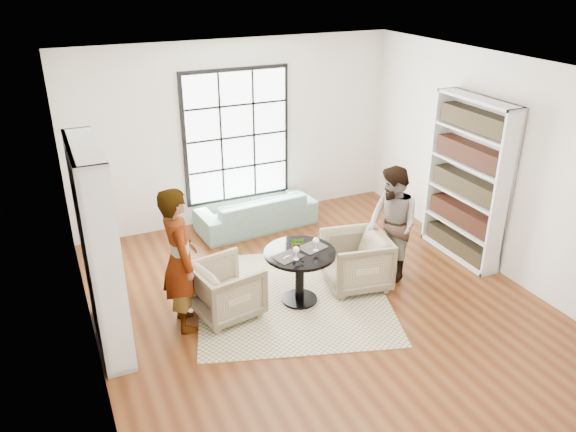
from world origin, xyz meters
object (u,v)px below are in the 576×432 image
person_left (180,260)px  flower_centerpiece (297,244)px  pedestal_table (300,265)px  armchair_left (227,289)px  person_right (392,225)px  armchair_right (356,261)px  wine_glass_right (316,241)px  wine_glass_left (296,250)px  sofa (256,211)px

person_left → flower_centerpiece: size_ratio=8.85×
pedestal_table → armchair_left: pedestal_table is taller
person_right → armchair_right: bearing=-89.3°
armchair_right → person_right: size_ratio=0.51×
person_right → wine_glass_right: 1.23m
person_left → wine_glass_left: (1.37, -0.28, -0.04)m
wine_glass_right → flower_centerpiece: bearing=159.3°
person_left → person_right: (2.92, -0.07, -0.09)m
sofa → person_right: person_right is taller
pedestal_table → person_right: (1.42, 0.05, 0.28)m
pedestal_table → sofa: 2.35m
person_right → wine_glass_left: person_right is taller
armchair_left → wine_glass_left: (0.82, -0.28, 0.51)m
sofa → armchair_right: size_ratio=2.36×
person_right → person_left: bearing=-90.6°
pedestal_table → armchair_left: size_ratio=1.17×
person_right → wine_glass_left: size_ratio=8.94×
sofa → wine_glass_left: size_ratio=10.81×
person_right → wine_glass_right: size_ratio=8.69×
pedestal_table → person_left: size_ratio=0.51×
flower_centerpiece → wine_glass_left: bearing=-117.9°
person_right → wine_glass_right: bearing=-84.3°
person_right → wine_glass_left: bearing=-81.6°
pedestal_table → armchair_right: 0.88m
sofa → person_left: 2.92m
sofa → person_right: bearing=111.3°
wine_glass_left → wine_glass_right: size_ratio=0.97×
person_left → armchair_right: bearing=-89.6°
person_right → pedestal_table: bearing=-87.4°
pedestal_table → wine_glass_right: bearing=-17.1°
pedestal_table → flower_centerpiece: (-0.03, 0.03, 0.30)m
sofa → wine_glass_left: 2.58m
armchair_right → flower_centerpiece: flower_centerpiece is taller
pedestal_table → wine_glass_right: (0.19, -0.06, 0.33)m
pedestal_table → person_left: bearing=175.7°
wine_glass_left → pedestal_table: bearing=51.5°
pedestal_table → person_right: bearing=1.9°
sofa → armchair_left: size_ratio=2.51×
sofa → flower_centerpiece: 2.38m
flower_centerpiece → armchair_right: bearing=1.4°
flower_centerpiece → sofa: bearing=81.6°
person_right → armchair_left: bearing=-90.9°
person_left → flower_centerpiece: bearing=-91.5°
armchair_left → person_left: person_left is taller
armchair_left → wine_glass_left: 1.01m
wine_glass_right → flower_centerpiece: 0.24m
armchair_left → person_right: bearing=-102.2°
sofa → flower_centerpiece: (-0.34, -2.29, 0.55)m
person_left → person_right: person_left is taller
armchair_right → person_right: person_right is taller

